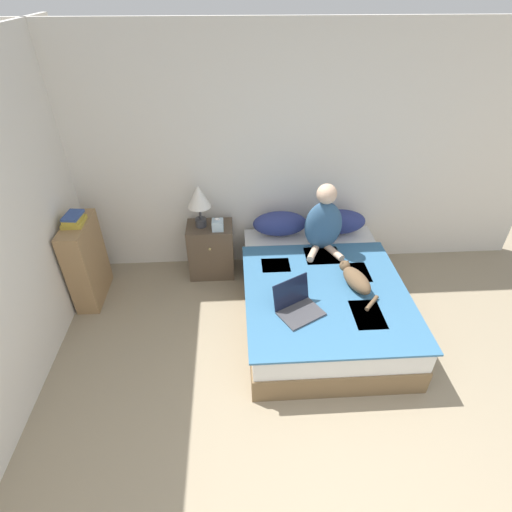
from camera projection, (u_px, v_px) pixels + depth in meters
name	position (u px, v px, depth m)	size (l,w,h in m)	color
wall_back	(288.00, 157.00, 4.16)	(5.50, 0.05, 2.55)	silver
bed	(320.00, 298.00, 3.93)	(1.49, 1.94, 0.48)	brown
pillow_near	(280.00, 224.00, 4.35)	(0.59, 0.27, 0.27)	navy
pillow_far	(339.00, 222.00, 4.38)	(0.59, 0.27, 0.27)	navy
person_sitting	(324.00, 223.00, 4.03)	(0.39, 0.37, 0.73)	#33567A
cat_tabby	(356.00, 279.00, 3.65)	(0.30, 0.58, 0.17)	brown
laptop_open	(297.00, 306.00, 3.40)	(0.46, 0.44, 0.26)	#424247
nightstand	(211.00, 250.00, 4.47)	(0.50, 0.38, 0.62)	brown
table_lamp	(199.00, 199.00, 4.10)	(0.24, 0.24, 0.47)	#38383D
tissue_box	(218.00, 225.00, 4.20)	(0.12, 0.12, 0.14)	silver
bookshelf	(86.00, 262.00, 4.06)	(0.23, 0.60, 0.90)	#99754C
book_stack_top	(73.00, 219.00, 3.77)	(0.19, 0.23, 0.10)	gold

